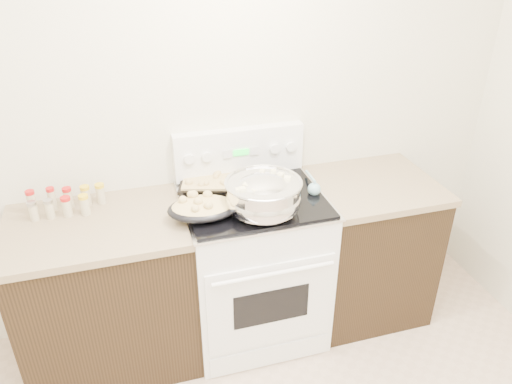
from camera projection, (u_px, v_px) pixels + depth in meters
name	position (u px, v px, depth m)	size (l,w,h in m)	color
room_shell	(279.00, 226.00, 1.06)	(4.10, 3.60, 2.75)	beige
counter_left	(109.00, 293.00, 2.75)	(0.93, 0.67, 0.92)	black
counter_right	(365.00, 246.00, 3.13)	(0.73, 0.67, 0.92)	black
kitchen_range	(253.00, 263.00, 2.93)	(0.78, 0.73, 1.22)	white
mixing_bowl	(263.00, 196.00, 2.53)	(0.48, 0.48, 0.23)	silver
roasting_pan	(202.00, 207.00, 2.52)	(0.38, 0.28, 0.11)	black
baking_sheet	(211.00, 182.00, 2.82)	(0.41, 0.33, 0.06)	black
wooden_spoon	(281.00, 209.00, 2.58)	(0.07, 0.25, 0.04)	#9D7D48
blue_ladle	(314.00, 187.00, 2.74)	(0.09, 0.26, 0.09)	#7CAFBA
spice_jars	(65.00, 202.00, 2.60)	(0.39, 0.15, 0.13)	#BFB28C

